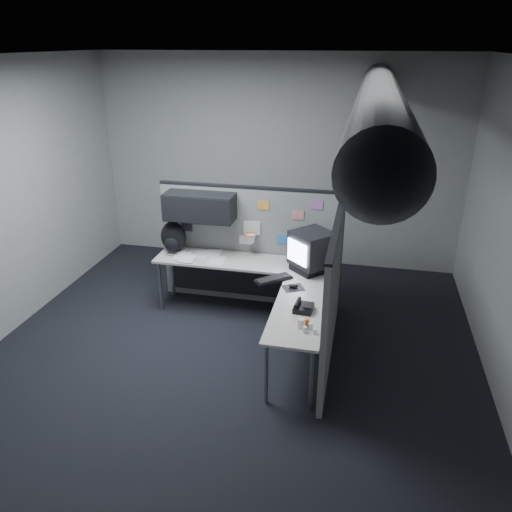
% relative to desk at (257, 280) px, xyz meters
% --- Properties ---
extents(room, '(5.62, 5.62, 3.22)m').
position_rel_desk_xyz_m(room, '(0.41, -0.70, 1.48)').
color(room, black).
rests_on(room, ground).
extents(partition_back, '(2.44, 0.42, 1.63)m').
position_rel_desk_xyz_m(partition_back, '(-0.40, 0.53, 0.38)').
color(partition_back, slate).
rests_on(partition_back, ground).
extents(partition_right, '(0.07, 2.23, 1.63)m').
position_rel_desk_xyz_m(partition_right, '(0.95, -0.49, 0.21)').
color(partition_right, slate).
rests_on(partition_right, ground).
extents(desk, '(2.31, 2.11, 0.73)m').
position_rel_desk_xyz_m(desk, '(0.00, 0.00, 0.00)').
color(desk, '#BEB4AB').
rests_on(desk, ground).
extents(monitor, '(0.62, 0.62, 0.50)m').
position_rel_desk_xyz_m(monitor, '(0.64, 0.18, 0.38)').
color(monitor, black).
rests_on(monitor, desk).
extents(keyboard, '(0.45, 0.43, 0.04)m').
position_rel_desk_xyz_m(keyboard, '(0.24, -0.21, 0.14)').
color(keyboard, black).
rests_on(keyboard, desk).
extents(mouse, '(0.29, 0.27, 0.05)m').
position_rel_desk_xyz_m(mouse, '(0.50, -0.35, 0.13)').
color(mouse, black).
rests_on(mouse, desk).
extents(phone, '(0.21, 0.23, 0.10)m').
position_rel_desk_xyz_m(phone, '(0.67, -0.84, 0.15)').
color(phone, black).
rests_on(phone, desk).
extents(bottles, '(0.14, 0.16, 0.08)m').
position_rel_desk_xyz_m(bottles, '(0.78, -1.21, 0.15)').
color(bottles, silver).
rests_on(bottles, desk).
extents(cup, '(0.09, 0.09, 0.10)m').
position_rel_desk_xyz_m(cup, '(0.70, -1.18, 0.17)').
color(cup, white).
rests_on(cup, desk).
extents(papers, '(0.79, 0.53, 0.02)m').
position_rel_desk_xyz_m(papers, '(-0.88, 0.28, 0.13)').
color(papers, white).
rests_on(papers, desk).
extents(backpack, '(0.39, 0.37, 0.42)m').
position_rel_desk_xyz_m(backpack, '(-1.22, 0.36, 0.32)').
color(backpack, black).
rests_on(backpack, desk).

